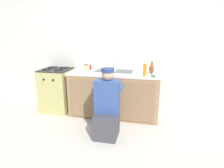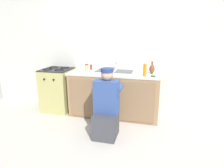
% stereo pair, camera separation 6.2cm
% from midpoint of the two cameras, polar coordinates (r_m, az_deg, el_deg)
% --- Properties ---
extents(ground_plane, '(12.00, 12.00, 0.00)m').
position_cam_midpoint_polar(ground_plane, '(3.64, 0.12, -11.19)').
color(ground_plane, beige).
extents(back_wall, '(6.00, 0.10, 2.50)m').
position_cam_midpoint_polar(back_wall, '(3.92, 2.35, 9.78)').
color(back_wall, silver).
rests_on(back_wall, ground_plane).
extents(counter_cabinet, '(1.74, 0.62, 0.85)m').
position_cam_midpoint_polar(counter_cabinet, '(3.74, 1.15, -3.44)').
color(counter_cabinet, '#997551').
rests_on(counter_cabinet, ground_plane).
extents(countertop, '(1.78, 0.62, 0.04)m').
position_cam_midpoint_polar(countertop, '(3.64, 1.22, 3.21)').
color(countertop, beige).
rests_on(countertop, counter_cabinet).
extents(sink_double_basin, '(0.80, 0.44, 0.19)m').
position_cam_midpoint_polar(sink_double_basin, '(3.63, 1.23, 3.80)').
color(sink_double_basin, silver).
rests_on(sink_double_basin, countertop).
extents(stove_range, '(0.58, 0.62, 0.92)m').
position_cam_midpoint_polar(stove_range, '(4.17, -15.73, -1.60)').
color(stove_range, tan).
rests_on(stove_range, ground_plane).
extents(plumber_person, '(0.42, 0.61, 1.10)m').
position_cam_midpoint_polar(plumber_person, '(2.99, -1.13, -7.59)').
color(plumber_person, '#3F3F47').
rests_on(plumber_person, ground_plane).
extents(cell_phone, '(0.07, 0.14, 0.01)m').
position_cam_midpoint_polar(cell_phone, '(3.41, 13.00, 2.43)').
color(cell_phone, black).
rests_on(cell_phone, countertop).
extents(vase_decorative, '(0.10, 0.10, 0.23)m').
position_cam_midpoint_polar(vase_decorative, '(3.61, 12.56, 4.51)').
color(vase_decorative, brown).
rests_on(vase_decorative, countertop).
extents(soap_bottle_orange, '(0.06, 0.06, 0.25)m').
position_cam_midpoint_polar(soap_bottle_orange, '(3.36, 10.50, 4.24)').
color(soap_bottle_orange, orange).
rests_on(soap_bottle_orange, countertop).
extents(spice_bottle_red, '(0.04, 0.04, 0.10)m').
position_cam_midpoint_polar(spice_bottle_red, '(3.94, -5.96, 5.09)').
color(spice_bottle_red, red).
rests_on(spice_bottle_red, countertop).
extents(condiment_jar, '(0.07, 0.07, 0.13)m').
position_cam_midpoint_polar(condiment_jar, '(3.88, -7.27, 5.09)').
color(condiment_jar, '#DBB760').
rests_on(condiment_jar, countertop).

